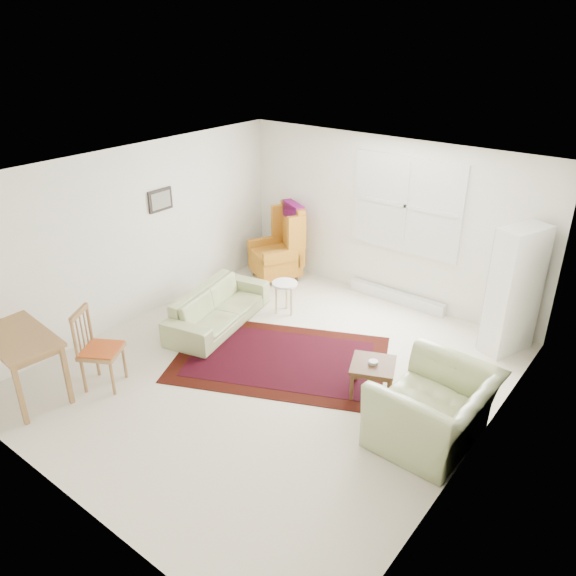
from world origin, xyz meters
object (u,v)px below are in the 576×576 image
Objects in this scene: stool at (285,297)px; desk at (22,363)px; sofa at (218,301)px; desk_chair at (101,349)px; armchair at (435,403)px; wingback_chair at (275,243)px; coffee_table at (372,378)px; cabinet at (515,291)px.

desk is (-1.18, -3.44, 0.15)m from stool.
sofa is at bearing 76.00° from desk.
sofa is 1.93m from desk_chair.
desk is at bearing -60.84° from armchair.
wingback_chair reaches higher than coffee_table.
coffee_table is at bearing -25.13° from stool.
desk_chair is at bearing 166.65° from sofa.
desk_chair is (0.62, 0.66, 0.10)m from desk.
sofa reaches higher than coffee_table.
cabinet is at bearing 65.22° from coffee_table.
wingback_chair is at bearing 147.92° from coffee_table.
stool is at bearing -44.59° from sofa.
coffee_table is 0.29× the size of cabinet.
wingback_chair is 2.57× the size of coffee_table.
wingback_chair is (-3.86, 2.20, 0.17)m from armchair.
wingback_chair is 3.69m from desk_chair.
coffee_table is at bearing -104.89° from sofa.
desk is at bearing -142.52° from coffee_table.
stool is 0.29× the size of cabinet.
coffee_table is 0.99× the size of stool.
desk is at bearing 106.73° from desk_chair.
armchair is at bearing 27.30° from desk.
cabinet is at bearing 18.68° from stool.
desk is at bearing -66.03° from wingback_chair.
wingback_chair is 3.52m from coffee_table.
sofa is at bearing -121.99° from stool.
coffee_table is at bearing -93.52° from cabinet.
coffee_table is 3.20m from desk_chair.
stool is at bearing -41.54° from desk_chair.
cabinet is (2.96, 1.00, 0.61)m from stool.
wingback_chair is at bearing -24.81° from desk_chair.
wingback_chair reaches higher than desk.
wingback_chair is 4.35m from desk.
armchair is 2.41× the size of coffee_table.
cabinet is at bearing -74.58° from sofa.
wingback_chair reaches higher than armchair.
sofa is 1.52× the size of armchair.
cabinet reaches higher than desk.
wingback_chair is 3.87m from cabinet.
sofa is 1.46× the size of desk.
armchair is at bearing -1.97° from wingback_chair.
coffee_table is 2.27m from stool.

